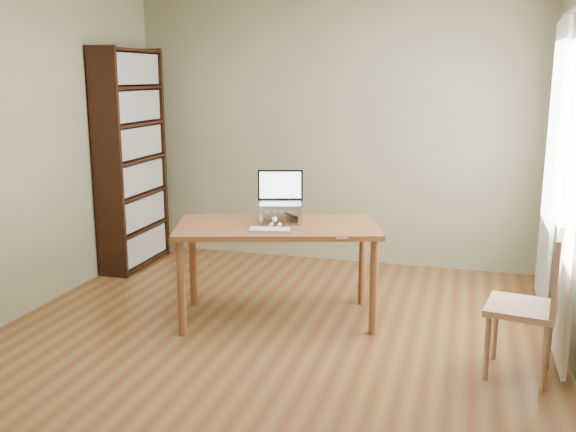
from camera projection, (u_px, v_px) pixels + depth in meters
The scene contains 10 objects.
room at pixel (267, 160), 4.18m from camera, with size 4.04×4.54×2.64m.
bookshelf at pixel (132, 159), 6.17m from camera, with size 0.30×0.90×2.10m.
curtains at pixel (561, 175), 4.44m from camera, with size 0.03×1.90×2.25m.
desk at pixel (277, 236), 4.83m from camera, with size 1.65×1.15×0.75m.
laptop_stand at pixel (280, 211), 4.86m from camera, with size 0.32×0.25×0.13m.
laptop at pixel (283, 196), 4.90m from camera, with size 0.40×0.38×0.25m.
keyboard at pixel (270, 230), 4.60m from camera, with size 0.33×0.19×0.02m.
coaster at pixel (342, 238), 4.39m from camera, with size 0.09×0.09×0.01m, color brown.
cat at pixel (279, 214), 4.90m from camera, with size 0.23×0.47×0.13m.
chair at pixel (535, 300), 3.92m from camera, with size 0.48×0.48×0.93m.
Camera 1 is at (1.30, -3.95, 1.85)m, focal length 40.00 mm.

